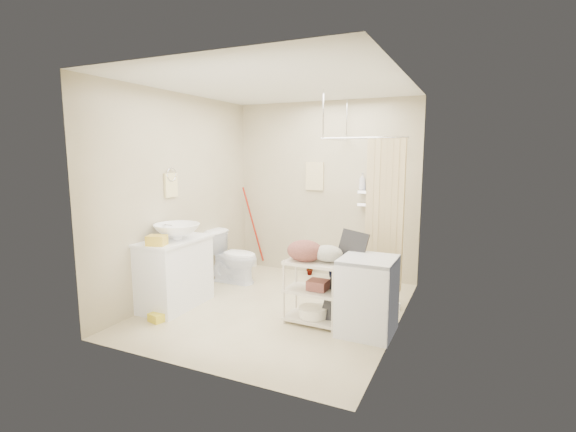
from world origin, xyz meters
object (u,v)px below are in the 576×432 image
toilet (233,257)px  laundry_rack (313,286)px  vanity (175,273)px  washing_machine (368,296)px

toilet → laundry_rack: laundry_rack is taller
vanity → laundry_rack: (1.70, 0.22, 0.00)m
vanity → toilet: bearing=83.2°
toilet → laundry_rack: (1.58, -0.90, 0.04)m
vanity → washing_machine: vanity is taller
vanity → laundry_rack: laundry_rack is taller
washing_machine → toilet: bearing=158.1°
vanity → washing_machine: 2.31m
vanity → laundry_rack: 1.72m
toilet → washing_machine: washing_machine is taller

